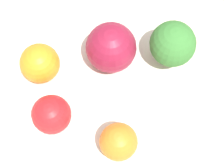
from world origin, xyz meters
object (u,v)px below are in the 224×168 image
object	(u,v)px
apple_red	(52,114)
broccoli	(173,44)
bowl	(112,92)
orange_front	(40,63)
orange_back	(118,142)
apple_green	(111,48)

from	to	relation	value
apple_red	broccoli	bearing A→B (deg)	110.42
bowl	orange_front	xyz separation A→B (m)	(-0.04, -0.08, 0.04)
bowl	apple_red	size ratio (longest dim) A/B	5.31
orange_back	orange_front	bearing A→B (deg)	-145.51
broccoli	orange_front	xyz separation A→B (m)	(-0.01, -0.16, -0.01)
apple_red	orange_front	size ratio (longest dim) A/B	0.94
apple_green	orange_front	world-z (taller)	apple_green
broccoli	apple_green	distance (m)	0.08
apple_green	orange_back	size ratio (longest dim) A/B	1.43
orange_front	orange_back	bearing A→B (deg)	34.49
apple_green	orange_back	world-z (taller)	apple_green
bowl	orange_back	distance (m)	0.09
broccoli	apple_red	xyz separation A→B (m)	(0.06, -0.16, -0.01)
bowl	apple_red	world-z (taller)	apple_red
apple_red	orange_back	size ratio (longest dim) A/B	1.05
bowl	broccoli	size ratio (longest dim) A/B	3.70
broccoli	apple_green	bearing A→B (deg)	-98.97
orange_front	broccoli	bearing A→B (deg)	86.83
bowl	apple_green	distance (m)	0.06
bowl	apple_green	xyz separation A→B (m)	(-0.04, 0.01, 0.05)
apple_green	bowl	bearing A→B (deg)	-8.39
apple_red	bowl	bearing A→B (deg)	111.91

